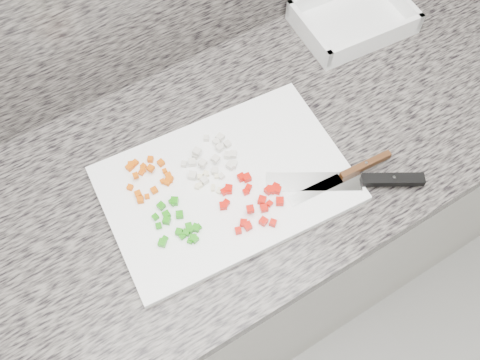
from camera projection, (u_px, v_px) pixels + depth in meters
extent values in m
cube|color=silver|center=(213.00, 255.00, 1.52)|extent=(3.92, 0.62, 0.86)
cube|color=#605A54|center=(204.00, 177.00, 1.13)|extent=(3.96, 0.64, 0.04)
cube|color=white|center=(227.00, 184.00, 1.09)|extent=(0.52, 0.37, 0.02)
cube|color=#D05204|center=(132.00, 164.00, 1.10)|extent=(0.01, 0.01, 0.01)
cube|color=#D05204|center=(169.00, 180.00, 1.08)|extent=(0.01, 0.01, 0.01)
cube|color=#D05204|center=(161.00, 163.00, 1.10)|extent=(0.01, 0.01, 0.01)
cube|color=#D05204|center=(168.00, 176.00, 1.08)|extent=(0.01, 0.01, 0.01)
cube|color=#D05204|center=(165.00, 171.00, 1.09)|extent=(0.01, 0.01, 0.01)
cube|color=#D05204|center=(135.00, 163.00, 1.10)|extent=(0.01, 0.01, 0.01)
cube|color=#D05204|center=(143.00, 166.00, 1.10)|extent=(0.01, 0.01, 0.01)
cube|color=#D05204|center=(150.00, 159.00, 1.10)|extent=(0.02, 0.02, 0.01)
cube|color=#D05204|center=(130.00, 187.00, 1.07)|extent=(0.01, 0.01, 0.01)
cube|color=#D05204|center=(163.00, 181.00, 1.08)|extent=(0.01, 0.01, 0.01)
cube|color=#D05204|center=(138.00, 194.00, 1.06)|extent=(0.01, 0.01, 0.01)
cube|color=#D05204|center=(170.00, 179.00, 1.08)|extent=(0.02, 0.02, 0.01)
cube|color=#D05204|center=(140.00, 200.00, 1.06)|extent=(0.02, 0.02, 0.01)
cube|color=#D05204|center=(167.00, 182.00, 1.08)|extent=(0.02, 0.02, 0.01)
cube|color=#D05204|center=(151.00, 168.00, 1.08)|extent=(0.02, 0.02, 0.01)
cube|color=#D05204|center=(147.00, 196.00, 1.06)|extent=(0.01, 0.01, 0.01)
cube|color=#D05204|center=(154.00, 190.00, 1.07)|extent=(0.01, 0.01, 0.01)
cube|color=#D05204|center=(129.00, 168.00, 1.09)|extent=(0.02, 0.02, 0.01)
cube|color=#D05204|center=(136.00, 176.00, 1.08)|extent=(0.01, 0.01, 0.01)
cube|color=#D05204|center=(143.00, 170.00, 1.09)|extent=(0.01, 0.01, 0.01)
cube|color=#D05204|center=(131.00, 165.00, 1.10)|extent=(0.02, 0.02, 0.01)
cube|color=#D05204|center=(141.00, 173.00, 1.09)|extent=(0.01, 0.01, 0.01)
cube|color=beige|center=(216.00, 159.00, 1.09)|extent=(0.02, 0.02, 0.01)
cube|color=beige|center=(204.00, 181.00, 1.08)|extent=(0.02, 0.02, 0.01)
cube|color=beige|center=(197.00, 152.00, 1.10)|extent=(0.02, 0.02, 0.01)
cube|color=beige|center=(220.00, 137.00, 1.13)|extent=(0.02, 0.02, 0.01)
cube|color=beige|center=(233.00, 164.00, 1.10)|extent=(0.02, 0.02, 0.01)
cube|color=beige|center=(203.00, 163.00, 1.09)|extent=(0.02, 0.02, 0.01)
cube|color=beige|center=(228.00, 155.00, 1.11)|extent=(0.02, 0.02, 0.01)
cube|color=beige|center=(221.00, 176.00, 1.09)|extent=(0.01, 0.01, 0.01)
cube|color=beige|center=(192.00, 162.00, 1.10)|extent=(0.02, 0.02, 0.01)
cube|color=beige|center=(231.00, 165.00, 1.09)|extent=(0.02, 0.02, 0.01)
cube|color=beige|center=(192.00, 175.00, 1.08)|extent=(0.02, 0.02, 0.01)
cube|color=beige|center=(184.00, 164.00, 1.10)|extent=(0.02, 0.02, 0.01)
cube|color=beige|center=(196.00, 156.00, 1.11)|extent=(0.02, 0.02, 0.01)
cube|color=beige|center=(215.00, 171.00, 1.09)|extent=(0.02, 0.02, 0.01)
cube|color=beige|center=(233.00, 154.00, 1.11)|extent=(0.02, 0.02, 0.01)
cube|color=beige|center=(227.00, 144.00, 1.12)|extent=(0.01, 0.01, 0.01)
cube|color=beige|center=(206.00, 138.00, 1.13)|extent=(0.02, 0.02, 0.01)
cube|color=beige|center=(220.00, 148.00, 1.12)|extent=(0.02, 0.02, 0.01)
cube|color=beige|center=(216.00, 142.00, 1.12)|extent=(0.01, 0.01, 0.01)
cube|color=beige|center=(220.00, 147.00, 1.12)|extent=(0.02, 0.02, 0.01)
cube|color=#19820B|center=(182.00, 236.00, 1.02)|extent=(0.01, 0.01, 0.01)
cube|color=#19820B|center=(173.00, 202.00, 1.05)|extent=(0.02, 0.02, 0.01)
cube|color=#19820B|center=(166.00, 215.00, 1.04)|extent=(0.01, 0.01, 0.01)
cube|color=#19820B|center=(175.00, 201.00, 1.06)|extent=(0.02, 0.02, 0.01)
cube|color=#19820B|center=(180.00, 215.00, 1.04)|extent=(0.02, 0.02, 0.01)
cube|color=#19820B|center=(198.00, 227.00, 1.03)|extent=(0.01, 0.01, 0.01)
cube|color=#19820B|center=(189.00, 227.00, 1.03)|extent=(0.02, 0.02, 0.01)
cube|color=#19820B|center=(191.00, 229.00, 1.03)|extent=(0.02, 0.02, 0.01)
cube|color=#19820B|center=(196.00, 228.00, 1.03)|extent=(0.02, 0.02, 0.01)
cube|color=#19820B|center=(190.00, 241.00, 1.02)|extent=(0.01, 0.01, 0.01)
cube|color=#19820B|center=(165.00, 239.00, 1.02)|extent=(0.01, 0.01, 0.01)
cube|color=#19820B|center=(186.00, 233.00, 1.02)|extent=(0.02, 0.02, 0.01)
cube|color=#19820B|center=(195.00, 239.00, 1.02)|extent=(0.02, 0.02, 0.01)
cube|color=#19820B|center=(162.00, 243.00, 1.01)|extent=(0.02, 0.02, 0.01)
cube|color=#19820B|center=(161.00, 206.00, 1.05)|extent=(0.02, 0.02, 0.01)
cube|color=#19820B|center=(155.00, 217.00, 1.04)|extent=(0.01, 0.01, 0.01)
cube|color=#19820B|center=(179.00, 232.00, 1.02)|extent=(0.02, 0.02, 0.01)
cube|color=#19820B|center=(167.00, 221.00, 1.04)|extent=(0.02, 0.02, 0.01)
cube|color=#19820B|center=(193.00, 238.00, 1.02)|extent=(0.02, 0.02, 0.01)
cube|color=#19820B|center=(196.00, 228.00, 1.03)|extent=(0.02, 0.02, 0.01)
cube|color=#19820B|center=(159.00, 226.00, 1.03)|extent=(0.01, 0.01, 0.01)
cube|color=#C40C02|center=(276.00, 187.00, 1.07)|extent=(0.02, 0.02, 0.01)
cube|color=#C40C02|center=(250.00, 209.00, 1.04)|extent=(0.02, 0.02, 0.01)
cube|color=#C40C02|center=(269.00, 190.00, 1.07)|extent=(0.02, 0.02, 0.01)
cube|color=#C40C02|center=(229.00, 191.00, 1.07)|extent=(0.02, 0.02, 0.01)
cube|color=#C40C02|center=(241.00, 177.00, 1.08)|extent=(0.01, 0.01, 0.01)
cube|color=#C40C02|center=(264.00, 208.00, 1.05)|extent=(0.02, 0.02, 0.01)
cube|color=#C40C02|center=(273.00, 223.00, 1.03)|extent=(0.02, 0.02, 0.01)
cube|color=#C40C02|center=(247.00, 178.00, 1.08)|extent=(0.02, 0.02, 0.01)
cube|color=#C40C02|center=(269.00, 204.00, 1.05)|extent=(0.01, 0.01, 0.01)
cube|color=#C40C02|center=(248.00, 227.00, 1.03)|extent=(0.01, 0.01, 0.01)
cube|color=#C40C02|center=(277.00, 190.00, 1.07)|extent=(0.02, 0.02, 0.01)
cube|color=#C40C02|center=(226.00, 203.00, 1.05)|extent=(0.02, 0.02, 0.01)
cube|color=#C40C02|center=(229.00, 189.00, 1.07)|extent=(0.02, 0.02, 0.01)
cube|color=#C40C02|center=(223.00, 206.00, 1.05)|extent=(0.02, 0.02, 0.01)
cube|color=#C40C02|center=(248.00, 225.00, 1.03)|extent=(0.02, 0.02, 0.01)
cube|color=#C40C02|center=(224.00, 192.00, 1.07)|extent=(0.01, 0.01, 0.01)
cube|color=#C40C02|center=(244.00, 223.00, 1.03)|extent=(0.02, 0.02, 0.01)
cube|color=#C40C02|center=(271.00, 190.00, 1.07)|extent=(0.02, 0.02, 0.01)
cube|color=#C40C02|center=(280.00, 201.00, 1.05)|extent=(0.02, 0.02, 0.01)
cube|color=#C40C02|center=(249.00, 188.00, 1.07)|extent=(0.02, 0.02, 0.01)
cube|color=#C40C02|center=(246.00, 192.00, 1.07)|extent=(0.01, 0.01, 0.01)
cube|color=#C40C02|center=(238.00, 231.00, 1.03)|extent=(0.02, 0.02, 0.01)
cube|color=#C40C02|center=(262.00, 200.00, 1.06)|extent=(0.02, 0.02, 0.01)
cube|color=#C40C02|center=(263.00, 221.00, 1.03)|extent=(0.02, 0.02, 0.01)
cube|color=beige|center=(200.00, 177.00, 1.08)|extent=(0.01, 0.01, 0.01)
cube|color=beige|center=(206.00, 174.00, 1.09)|extent=(0.01, 0.01, 0.01)
cube|color=beige|center=(213.00, 186.00, 1.08)|extent=(0.01, 0.01, 0.01)
cube|color=beige|center=(220.00, 189.00, 1.07)|extent=(0.01, 0.01, 0.01)
cube|color=beige|center=(197.00, 187.00, 1.07)|extent=(0.01, 0.01, 0.01)
cube|color=beige|center=(219.00, 191.00, 1.07)|extent=(0.01, 0.01, 0.01)
cube|color=beige|center=(213.00, 189.00, 1.07)|extent=(0.01, 0.01, 0.01)
cube|color=beige|center=(206.00, 173.00, 1.09)|extent=(0.01, 0.01, 0.01)
cube|color=beige|center=(217.00, 176.00, 1.09)|extent=(0.01, 0.01, 0.01)
cube|color=beige|center=(200.00, 185.00, 1.08)|extent=(0.01, 0.01, 0.01)
cube|color=silver|center=(314.00, 182.00, 1.08)|extent=(0.19, 0.14, 0.00)
cube|color=black|center=(393.00, 180.00, 1.08)|extent=(0.12, 0.09, 0.02)
cylinder|color=silver|center=(394.00, 177.00, 1.07)|extent=(0.01, 0.01, 0.00)
cube|color=silver|center=(315.00, 190.00, 1.07)|extent=(0.12, 0.03, 0.00)
cube|color=#462611|center=(365.00, 165.00, 1.09)|extent=(0.12, 0.02, 0.02)
cylinder|color=silver|center=(366.00, 163.00, 1.09)|extent=(0.01, 0.01, 0.00)
cube|color=white|center=(352.00, 24.00, 1.31)|extent=(0.28, 0.21, 0.01)
cube|color=white|center=(375.00, 40.00, 1.25)|extent=(0.27, 0.03, 0.04)
cube|color=white|center=(309.00, 33.00, 1.26)|extent=(0.03, 0.19, 0.04)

